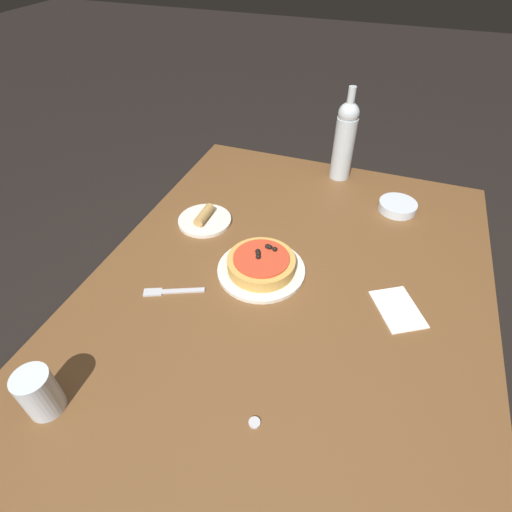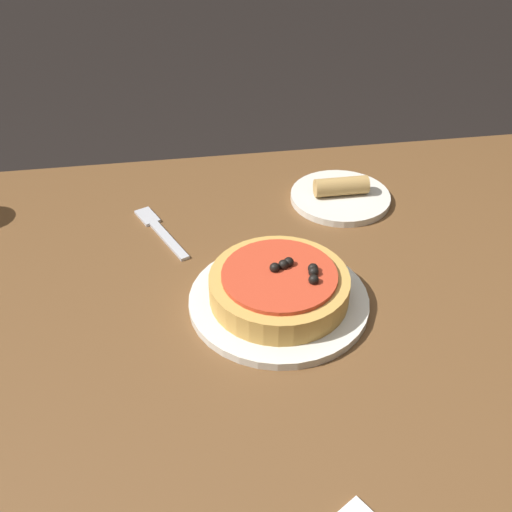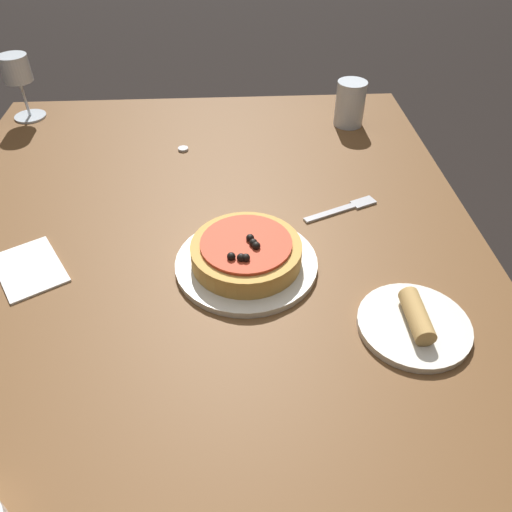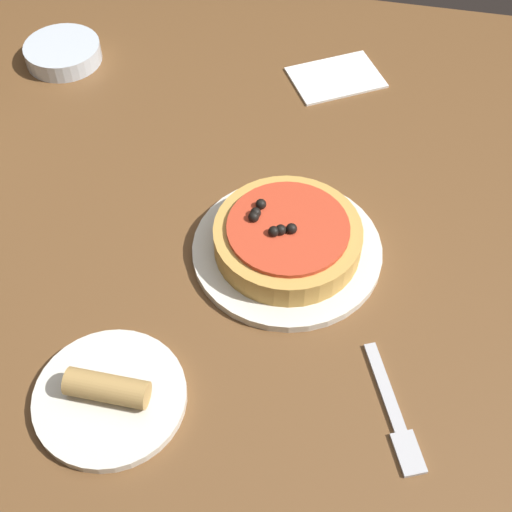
{
  "view_description": "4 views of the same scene",
  "coord_description": "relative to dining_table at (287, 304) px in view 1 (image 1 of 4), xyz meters",
  "views": [
    {
      "loc": [
        -0.74,
        -0.18,
        1.56
      ],
      "look_at": [
        0.03,
        0.11,
        0.81
      ],
      "focal_mm": 28.0,
      "sensor_mm": 36.0,
      "label": 1
    },
    {
      "loc": [
        -0.11,
        -0.52,
        1.32
      ],
      "look_at": [
        -0.0,
        0.14,
        0.82
      ],
      "focal_mm": 42.0,
      "sensor_mm": 36.0,
      "label": 2
    },
    {
      "loc": [
        0.67,
        0.07,
        1.35
      ],
      "look_at": [
        0.02,
        0.1,
        0.79
      ],
      "focal_mm": 35.0,
      "sensor_mm": 36.0,
      "label": 3
    },
    {
      "loc": [
        -0.06,
        0.67,
        1.5
      ],
      "look_at": [
        0.05,
        0.13,
        0.81
      ],
      "focal_mm": 50.0,
      "sensor_mm": 36.0,
      "label": 4
    }
  ],
  "objects": [
    {
      "name": "bottle_cap",
      "position": [
        -0.4,
        -0.05,
        0.09
      ],
      "size": [
        0.02,
        0.02,
        0.01
      ],
      "color": "#B7B7BC",
      "rests_on": "dining_table"
    },
    {
      "name": "side_bowl",
      "position": [
        0.46,
        -0.25,
        0.1
      ],
      "size": [
        0.12,
        0.12,
        0.03
      ],
      "color": "silver",
      "rests_on": "dining_table"
    },
    {
      "name": "side_plate",
      "position": [
        0.18,
        0.34,
        0.09
      ],
      "size": [
        0.17,
        0.17,
        0.04
      ],
      "color": "silver",
      "rests_on": "dining_table"
    },
    {
      "name": "ground_plane",
      "position": [
        0.0,
        0.0,
        -0.69
      ],
      "size": [
        14.0,
        14.0,
        0.0
      ],
      "primitive_type": "plane",
      "color": "black"
    },
    {
      "name": "fork",
      "position": [
        -0.14,
        0.29,
        0.09
      ],
      "size": [
        0.08,
        0.16,
        0.0
      ],
      "rotation": [
        0.0,
        0.0,
        1.98
      ],
      "color": "#B7B7BC",
      "rests_on": "dining_table"
    },
    {
      "name": "wine_bottle",
      "position": [
        0.61,
        -0.02,
        0.23
      ],
      "size": [
        0.07,
        0.07,
        0.33
      ],
      "color": "#B2BCC1",
      "rests_on": "dining_table"
    },
    {
      "name": "paper_napkin",
      "position": [
        0.01,
        -0.29,
        0.08
      ],
      "size": [
        0.17,
        0.16,
        0.0
      ],
      "color": "white",
      "rests_on": "dining_table"
    },
    {
      "name": "dinner_plate",
      "position": [
        0.02,
        0.09,
        0.09
      ],
      "size": [
        0.25,
        0.25,
        0.01
      ],
      "color": "silver",
      "rests_on": "dining_table"
    },
    {
      "name": "water_cup",
      "position": [
        -0.51,
        0.37,
        0.14
      ],
      "size": [
        0.07,
        0.07,
        0.11
      ],
      "color": "silver",
      "rests_on": "dining_table"
    },
    {
      "name": "dining_table",
      "position": [
        0.0,
        0.0,
        0.0
      ],
      "size": [
        1.39,
        1.06,
        0.77
      ],
      "color": "brown",
      "rests_on": "ground_plane"
    },
    {
      "name": "pizza",
      "position": [
        0.02,
        0.09,
        0.12
      ],
      "size": [
        0.19,
        0.19,
        0.05
      ],
      "color": "gold",
      "rests_on": "dinner_plate"
    }
  ]
}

